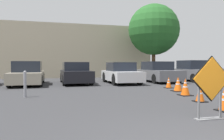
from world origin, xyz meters
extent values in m
plane|color=#333335|center=(0.00, 10.00, 0.00)|extent=(96.00, 96.00, 0.00)
cube|color=black|center=(1.23, 1.68, 0.94)|extent=(1.05, 0.02, 1.05)
cube|color=orange|center=(1.23, 1.67, 0.94)|extent=(0.99, 0.02, 0.99)
cube|color=slate|center=(1.23, 1.73, 0.01)|extent=(0.71, 0.20, 0.02)
cube|color=slate|center=(0.94, 1.73, 0.47)|extent=(0.04, 0.04, 0.94)
cube|color=slate|center=(1.53, 1.73, 0.47)|extent=(0.04, 0.04, 0.94)
cube|color=black|center=(2.23, 2.37, 0.01)|extent=(0.38, 0.38, 0.03)
cone|color=#EA590F|center=(2.23, 2.37, 0.33)|extent=(0.28, 0.28, 0.59)
cylinder|color=white|center=(2.23, 2.37, 0.46)|extent=(0.09, 0.09, 0.05)
cylinder|color=white|center=(2.23, 2.37, 0.31)|extent=(0.16, 0.16, 0.05)
cube|color=black|center=(2.54, 3.79, 0.01)|extent=(0.39, 0.39, 0.03)
cone|color=#EA590F|center=(2.54, 3.79, 0.31)|extent=(0.29, 0.29, 0.55)
cylinder|color=white|center=(2.54, 3.79, 0.43)|extent=(0.09, 0.09, 0.05)
cylinder|color=white|center=(2.54, 3.79, 0.29)|extent=(0.16, 0.16, 0.05)
cube|color=black|center=(2.94, 5.23, 0.01)|extent=(0.48, 0.48, 0.03)
cone|color=#EA590F|center=(2.94, 5.23, 0.37)|extent=(0.36, 0.36, 0.68)
cylinder|color=white|center=(2.94, 5.23, 0.52)|extent=(0.11, 0.11, 0.06)
cylinder|color=white|center=(2.94, 5.23, 0.36)|extent=(0.20, 0.20, 0.06)
cube|color=black|center=(3.43, 6.54, 0.01)|extent=(0.54, 0.54, 0.03)
cone|color=#EA590F|center=(3.43, 6.54, 0.36)|extent=(0.40, 0.40, 0.65)
cylinder|color=white|center=(3.43, 6.54, 0.50)|extent=(0.12, 0.12, 0.06)
cylinder|color=white|center=(3.43, 6.54, 0.34)|extent=(0.22, 0.22, 0.06)
cube|color=black|center=(3.73, 7.92, 0.01)|extent=(0.40, 0.40, 0.03)
cone|color=#EA590F|center=(3.73, 7.92, 0.31)|extent=(0.30, 0.30, 0.56)
cylinder|color=white|center=(3.73, 7.92, 0.44)|extent=(0.10, 0.10, 0.05)
cylinder|color=white|center=(3.73, 7.92, 0.30)|extent=(0.17, 0.17, 0.05)
cube|color=#A39984|center=(-3.77, 11.94, 0.49)|extent=(1.83, 4.66, 0.62)
cube|color=#1E232D|center=(-3.77, 12.05, 1.13)|extent=(1.60, 2.15, 0.66)
cylinder|color=black|center=(-2.93, 10.50, 0.32)|extent=(0.20, 0.65, 0.65)
cylinder|color=black|center=(-4.60, 10.49, 0.32)|extent=(0.20, 0.65, 0.65)
cylinder|color=black|center=(-2.94, 13.38, 0.32)|extent=(0.20, 0.65, 0.65)
cylinder|color=black|center=(-4.61, 13.38, 0.32)|extent=(0.20, 0.65, 0.65)
cube|color=black|center=(-0.81, 12.03, 0.52)|extent=(1.81, 4.35, 0.69)
cube|color=#1E232D|center=(-0.81, 12.13, 1.14)|extent=(1.57, 2.01, 0.55)
cylinder|color=black|center=(0.02, 10.69, 0.33)|extent=(0.21, 0.66, 0.65)
cylinder|color=black|center=(-1.61, 10.67, 0.33)|extent=(0.21, 0.66, 0.65)
cylinder|color=black|center=(-0.01, 13.38, 0.33)|extent=(0.21, 0.66, 0.65)
cylinder|color=black|center=(-1.64, 13.36, 0.33)|extent=(0.21, 0.66, 0.65)
cube|color=silver|center=(2.15, 11.36, 0.51)|extent=(1.77, 4.18, 0.62)
cube|color=#1E232D|center=(2.15, 11.47, 1.11)|extent=(1.56, 1.92, 0.58)
cylinder|color=black|center=(2.96, 10.07, 0.36)|extent=(0.20, 0.72, 0.72)
cylinder|color=black|center=(1.34, 10.07, 0.36)|extent=(0.20, 0.72, 0.72)
cylinder|color=black|center=(2.96, 12.66, 0.36)|extent=(0.20, 0.72, 0.72)
cylinder|color=black|center=(1.34, 12.66, 0.36)|extent=(0.20, 0.72, 0.72)
cube|color=slate|center=(5.11, 11.91, 0.52)|extent=(1.99, 4.56, 0.69)
cube|color=#1E232D|center=(5.11, 12.02, 1.17)|extent=(1.70, 2.11, 0.61)
cylinder|color=black|center=(5.94, 10.49, 0.32)|extent=(0.21, 0.64, 0.64)
cylinder|color=black|center=(4.21, 10.53, 0.32)|extent=(0.21, 0.64, 0.64)
cylinder|color=black|center=(6.01, 13.28, 0.32)|extent=(0.21, 0.64, 0.64)
cylinder|color=black|center=(4.28, 13.32, 0.32)|extent=(0.21, 0.64, 0.64)
cube|color=slate|center=(8.07, 11.89, 0.54)|extent=(1.82, 4.06, 0.74)
cube|color=#1E232D|center=(8.07, 11.99, 1.24)|extent=(1.59, 1.87, 0.66)
cylinder|color=black|center=(8.90, 10.64, 0.31)|extent=(0.20, 0.63, 0.63)
cylinder|color=black|center=(7.26, 10.63, 0.31)|extent=(0.20, 0.63, 0.63)
cylinder|color=black|center=(8.88, 13.15, 0.31)|extent=(0.20, 0.63, 0.63)
cylinder|color=black|center=(7.24, 13.14, 0.31)|extent=(0.20, 0.63, 0.63)
cylinder|color=gray|center=(-3.30, 6.44, 0.48)|extent=(0.11, 0.11, 0.97)
sphere|color=gray|center=(-3.30, 6.44, 0.97)|extent=(0.12, 0.12, 0.12)
cube|color=beige|center=(-0.25, 20.61, 2.55)|extent=(15.43, 5.00, 5.09)
cylinder|color=#513823|center=(6.31, 15.03, 1.32)|extent=(0.32, 0.32, 2.65)
sphere|color=#235B23|center=(6.31, 15.03, 4.31)|extent=(4.44, 4.44, 4.44)
camera|label=1|loc=(-2.27, -2.52, 1.27)|focal=35.00mm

